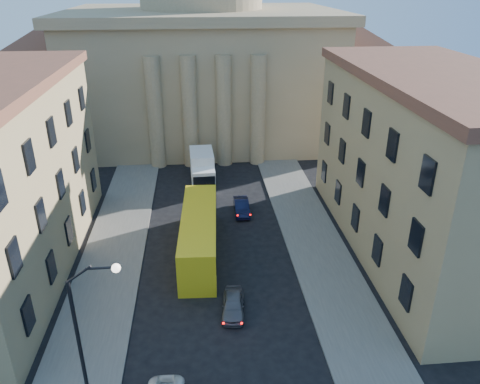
{
  "coord_description": "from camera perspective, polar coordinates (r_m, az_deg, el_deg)",
  "views": [
    {
      "loc": [
        -1.14,
        -10.76,
        21.02
      ],
      "look_at": [
        1.54,
        17.78,
        7.72
      ],
      "focal_mm": 35.0,
      "sensor_mm": 36.0,
      "label": 1
    }
  ],
  "objects": [
    {
      "name": "building_right",
      "position": [
        39.83,
        22.15,
        3.04
      ],
      "size": [
        11.6,
        26.6,
        14.7
      ],
      "color": "#9C875C",
      "rests_on": "ground"
    },
    {
      "name": "sidewalk_left",
      "position": [
        36.33,
        -16.34,
        -11.48
      ],
      "size": [
        5.0,
        60.0,
        0.15
      ],
      "primitive_type": "cube",
      "color": "#595651",
      "rests_on": "ground"
    },
    {
      "name": "street_lamp",
      "position": [
        25.17,
        -18.14,
        -15.29
      ],
      "size": [
        2.62,
        0.44,
        8.83
      ],
      "color": "black",
      "rests_on": "ground"
    },
    {
      "name": "city_bus",
      "position": [
        38.56,
        -4.99,
        -5.01
      ],
      "size": [
        3.38,
        12.34,
        3.44
      ],
      "rotation": [
        0.0,
        0.0,
        -0.05
      ],
      "color": "gold",
      "rests_on": "ground"
    },
    {
      "name": "car_right_far",
      "position": [
        32.8,
        -0.84,
        -13.53
      ],
      "size": [
        1.86,
        3.86,
        1.27
      ],
      "primitive_type": "imported",
      "rotation": [
        0.0,
        0.0,
        -0.1
      ],
      "color": "#545359",
      "rests_on": "ground"
    },
    {
      "name": "church",
      "position": [
        66.86,
        -4.53,
        16.97
      ],
      "size": [
        68.02,
        28.76,
        36.6
      ],
      "color": "#927E5A",
      "rests_on": "ground"
    },
    {
      "name": "car_right_distant",
      "position": [
        45.32,
        0.19,
        -1.81
      ],
      "size": [
        1.38,
        3.93,
        1.3
      ],
      "primitive_type": "imported",
      "rotation": [
        0.0,
        0.0,
        0.0
      ],
      "color": "black",
      "rests_on": "ground"
    },
    {
      "name": "box_truck",
      "position": [
        51.6,
        -4.6,
        2.74
      ],
      "size": [
        2.67,
        6.34,
        3.43
      ],
      "rotation": [
        0.0,
        0.0,
        0.04
      ],
      "color": "white",
      "rests_on": "ground"
    },
    {
      "name": "sidewalk_right",
      "position": [
        36.86,
        10.98,
        -10.26
      ],
      "size": [
        5.0,
        60.0,
        0.15
      ],
      "primitive_type": "cube",
      "color": "#595651",
      "rests_on": "ground"
    }
  ]
}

